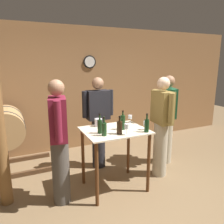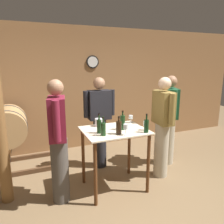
% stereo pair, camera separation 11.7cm
% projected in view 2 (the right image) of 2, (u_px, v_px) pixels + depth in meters
% --- Properties ---
extents(ground_plane, '(14.00, 14.00, 0.00)m').
position_uv_depth(ground_plane, '(136.00, 206.00, 3.00)').
color(ground_plane, brown).
extents(back_wall, '(8.40, 0.08, 2.70)m').
position_uv_depth(back_wall, '(85.00, 89.00, 4.93)').
color(back_wall, '#996B42').
rests_on(back_wall, ground_plane).
extents(tasting_table, '(0.94, 0.75, 0.95)m').
position_uv_depth(tasting_table, '(115.00, 142.00, 3.30)').
color(tasting_table, beige).
rests_on(tasting_table, ground_plane).
extents(wine_bottle_far_left, '(0.07, 0.07, 0.29)m').
position_uv_depth(wine_bottle_far_left, '(99.00, 126.00, 3.08)').
color(wine_bottle_far_left, '#193819').
rests_on(wine_bottle_far_left, tasting_table).
extents(wine_bottle_left, '(0.07, 0.07, 0.27)m').
position_uv_depth(wine_bottle_left, '(103.00, 129.00, 2.98)').
color(wine_bottle_left, '#193819').
rests_on(wine_bottle_left, tasting_table).
extents(wine_bottle_center, '(0.08, 0.08, 0.26)m').
position_uv_depth(wine_bottle_center, '(119.00, 127.00, 3.04)').
color(wine_bottle_center, black).
rests_on(wine_bottle_center, tasting_table).
extents(wine_bottle_right, '(0.07, 0.07, 0.29)m').
position_uv_depth(wine_bottle_right, '(123.00, 122.00, 3.24)').
color(wine_bottle_right, '#193819').
rests_on(wine_bottle_right, tasting_table).
extents(wine_bottle_far_right, '(0.07, 0.07, 0.27)m').
position_uv_depth(wine_bottle_far_right, '(146.00, 125.00, 3.11)').
color(wine_bottle_far_right, black).
rests_on(wine_bottle_far_right, tasting_table).
extents(wine_glass_near_left, '(0.06, 0.06, 0.16)m').
position_uv_depth(wine_glass_near_left, '(126.00, 127.00, 2.99)').
color(wine_glass_near_left, silver).
rests_on(wine_glass_near_left, tasting_table).
extents(wine_glass_near_center, '(0.07, 0.07, 0.13)m').
position_uv_depth(wine_glass_near_center, '(131.00, 117.00, 3.61)').
color(wine_glass_near_center, silver).
rests_on(wine_glass_near_center, tasting_table).
extents(wine_glass_near_right, '(0.06, 0.06, 0.13)m').
position_uv_depth(wine_glass_near_right, '(145.00, 124.00, 3.21)').
color(wine_glass_near_right, silver).
rests_on(wine_glass_near_right, tasting_table).
extents(ice_bucket, '(0.12, 0.12, 0.12)m').
position_uv_depth(ice_bucket, '(99.00, 122.00, 3.43)').
color(ice_bucket, silver).
rests_on(ice_bucket, tasting_table).
extents(person_host, '(0.59, 0.24, 1.68)m').
position_uv_depth(person_host, '(100.00, 121.00, 3.99)').
color(person_host, '#232328').
rests_on(person_host, ground_plane).
extents(person_visitor_with_scarf, '(0.34, 0.56, 1.70)m').
position_uv_depth(person_visitor_with_scarf, '(169.00, 118.00, 4.12)').
color(person_visitor_with_scarf, '#B7AD93').
rests_on(person_visitor_with_scarf, ground_plane).
extents(person_visitor_bearded, '(0.29, 0.58, 1.73)m').
position_uv_depth(person_visitor_bearded, '(58.00, 140.00, 2.94)').
color(person_visitor_bearded, '#4C4742').
rests_on(person_visitor_bearded, ground_plane).
extents(person_visitor_near_door, '(0.25, 0.59, 1.71)m').
position_uv_depth(person_visitor_near_door, '(162.00, 126.00, 3.64)').
color(person_visitor_near_door, '#B7AD93').
rests_on(person_visitor_near_door, ground_plane).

